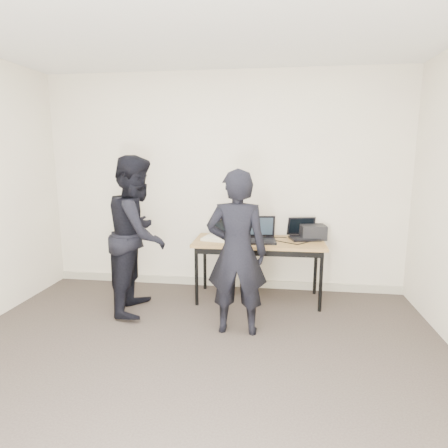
% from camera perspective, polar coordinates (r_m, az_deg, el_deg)
% --- Properties ---
extents(room, '(4.60, 4.60, 2.80)m').
position_cam_1_polar(room, '(2.52, -7.20, 2.26)').
color(room, '#3E352F').
rests_on(room, ground).
extents(desk, '(1.50, 0.66, 0.72)m').
position_cam_1_polar(desk, '(4.37, 5.31, -3.30)').
color(desk, olive).
rests_on(desk, ground).
extents(laptop_beige, '(0.35, 0.34, 0.24)m').
position_cam_1_polar(laptop_beige, '(4.41, -1.06, -1.72)').
color(laptop_beige, beige).
rests_on(laptop_beige, desk).
extents(laptop_center, '(0.39, 0.38, 0.28)m').
position_cam_1_polar(laptop_center, '(4.33, 5.45, -1.77)').
color(laptop_center, black).
rests_on(laptop_center, desk).
extents(laptop_right, '(0.40, 0.39, 0.24)m').
position_cam_1_polar(laptop_right, '(4.54, 11.99, -1.49)').
color(laptop_right, black).
rests_on(laptop_right, desk).
extents(leather_satchel, '(0.38, 0.22, 0.25)m').
position_cam_1_polar(leather_satchel, '(4.56, 3.23, -0.28)').
color(leather_satchel, brown).
rests_on(leather_satchel, desk).
extents(tissue, '(0.13, 0.10, 0.08)m').
position_cam_1_polar(tissue, '(4.54, 3.62, 1.67)').
color(tissue, white).
rests_on(tissue, leather_satchel).
extents(equipment_box, '(0.31, 0.28, 0.16)m').
position_cam_1_polar(equipment_box, '(4.55, 13.40, -1.17)').
color(equipment_box, black).
rests_on(equipment_box, desk).
extents(power_brick, '(0.09, 0.06, 0.03)m').
position_cam_1_polar(power_brick, '(4.21, 2.23, -2.76)').
color(power_brick, black).
rests_on(power_brick, desk).
extents(cables, '(1.15, 0.41, 0.01)m').
position_cam_1_polar(cables, '(4.35, 5.90, -2.53)').
color(cables, silver).
rests_on(cables, desk).
extents(person_typist, '(0.59, 0.39, 1.58)m').
position_cam_1_polar(person_typist, '(3.54, 1.96, -4.42)').
color(person_typist, black).
rests_on(person_typist, ground).
extents(person_observer, '(0.72, 0.88, 1.70)m').
position_cam_1_polar(person_observer, '(4.16, -13.00, -1.58)').
color(person_observer, black).
rests_on(person_observer, ground).
extents(baseboard, '(4.50, 0.03, 0.10)m').
position_cam_1_polar(baseboard, '(4.98, -0.16, -8.85)').
color(baseboard, '#AEA790').
rests_on(baseboard, ground).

